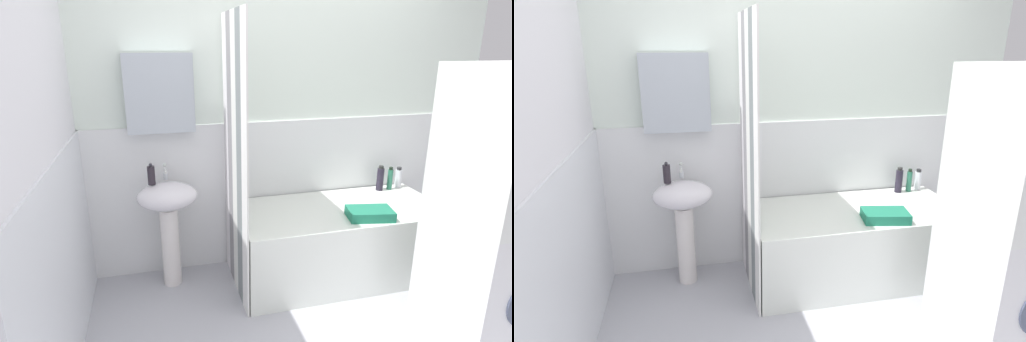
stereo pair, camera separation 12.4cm
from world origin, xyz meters
TOP-DOWN VIEW (x-y plane):
  - wall_back_tiled at (-0.06, 1.26)m, footprint 3.60×0.18m
  - wall_left_tiled at (-1.57, 0.34)m, footprint 0.07×1.81m
  - sink at (-0.95, 1.03)m, footprint 0.44×0.34m
  - faucet at (-0.95, 1.11)m, footprint 0.03×0.12m
  - soap_dispenser at (-1.05, 1.04)m, footprint 0.05×0.05m
  - bathtub at (0.35, 0.84)m, footprint 1.62×0.76m
  - shower_curtain at (-0.48, 0.84)m, footprint 0.01×0.76m
  - shampoo_bottle at (1.06, 1.15)m, footprint 0.06×0.06m
  - body_wash_bottle at (0.95, 1.12)m, footprint 0.04×0.04m
  - lotion_bottle at (0.86, 1.12)m, footprint 0.06×0.06m
  - towel_folded at (0.47, 0.61)m, footprint 0.36×0.26m
  - washer_dryer_stack at (0.89, -0.08)m, footprint 0.58×0.63m

SIDE VIEW (x-z plane):
  - bathtub at x=0.35m, z-range 0.00..0.57m
  - sink at x=-0.95m, z-range 0.19..1.02m
  - towel_folded at x=0.47m, z-range 0.57..0.64m
  - shampoo_bottle at x=1.06m, z-range 0.57..0.75m
  - body_wash_bottle at x=0.95m, z-range 0.57..0.77m
  - lotion_bottle at x=0.86m, z-range 0.57..0.78m
  - washer_dryer_stack at x=0.89m, z-range 0.00..1.70m
  - faucet at x=-0.95m, z-range 0.82..0.95m
  - soap_dispenser at x=-1.05m, z-range 0.81..0.97m
  - shower_curtain at x=-0.48m, z-range 0.00..2.00m
  - wall_left_tiled at x=-1.57m, z-range -0.08..2.32m
  - wall_back_tiled at x=-0.06m, z-range -0.06..2.34m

